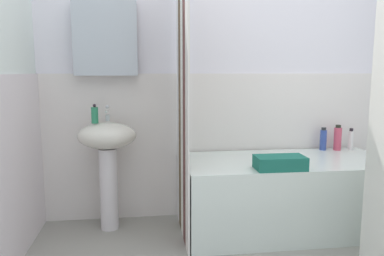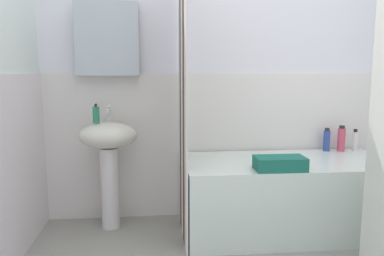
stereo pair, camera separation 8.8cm
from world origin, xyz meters
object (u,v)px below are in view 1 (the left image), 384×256
object	(u,v)px
bathtub	(286,194)
body_wash_bottle	(323,139)
soap_dispenser	(95,115)
towel_folded	(280,163)
lotion_bottle	(351,140)
sink	(108,152)
shampoo_bottle	(338,138)

from	to	relation	value
bathtub	body_wash_bottle	xyz separation A→B (m)	(0.44, 0.30, 0.37)
soap_dispenser	towel_folded	bearing A→B (deg)	-18.63
bathtub	lotion_bottle	world-z (taller)	lotion_bottle
lotion_bottle	towel_folded	distance (m)	1.02
soap_dispenser	sink	bearing A→B (deg)	14.51
bathtub	towel_folded	distance (m)	0.45
shampoo_bottle	towel_folded	xyz separation A→B (m)	(-0.72, -0.55, -0.06)
sink	shampoo_bottle	world-z (taller)	sink
towel_folded	shampoo_bottle	bearing A→B (deg)	37.45
sink	lotion_bottle	bearing A→B (deg)	3.06
bathtub	shampoo_bottle	xyz separation A→B (m)	(0.56, 0.28, 0.38)
body_wash_bottle	towel_folded	size ratio (longest dim) A/B	0.57
soap_dispenser	towel_folded	xyz separation A→B (m)	(1.28, -0.43, -0.30)
soap_dispenser	towel_folded	size ratio (longest dim) A/B	0.42
lotion_bottle	soap_dispenser	bearing A→B (deg)	-176.49
shampoo_bottle	soap_dispenser	bearing A→B (deg)	-176.63
shampoo_bottle	towel_folded	distance (m)	0.90
sink	lotion_bottle	distance (m)	2.04
towel_folded	bathtub	bearing A→B (deg)	59.67
bathtub	sink	bearing A→B (deg)	172.38
soap_dispenser	lotion_bottle	distance (m)	2.14
soap_dispenser	bathtub	size ratio (longest dim) A/B	0.09
bathtub	lotion_bottle	distance (m)	0.83
towel_folded	body_wash_bottle	bearing A→B (deg)	43.58
lotion_bottle	body_wash_bottle	xyz separation A→B (m)	(-0.25, 0.01, 0.01)
soap_dispenser	body_wash_bottle	world-z (taller)	soap_dispenser
soap_dispenser	body_wash_bottle	size ratio (longest dim) A/B	0.74
sink	soap_dispenser	bearing A→B (deg)	-165.49
bathtub	soap_dispenser	bearing A→B (deg)	173.64
soap_dispenser	body_wash_bottle	distance (m)	1.90
shampoo_bottle	towel_folded	bearing A→B (deg)	-142.55
bathtub	shampoo_bottle	bearing A→B (deg)	26.47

